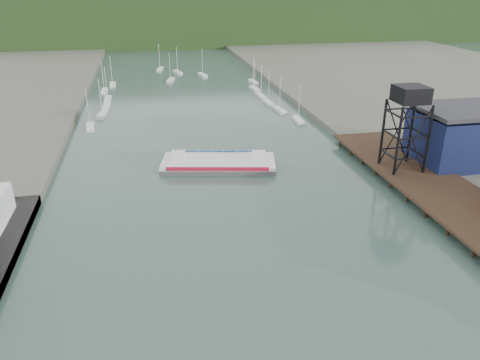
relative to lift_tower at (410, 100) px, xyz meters
name	(u,v)px	position (x,y,z in m)	size (l,w,h in m)	color
east_pier	(449,196)	(2.00, -13.00, -13.75)	(14.00, 70.00, 2.45)	black
lift_tower	(410,100)	(0.00, 0.00, 0.00)	(6.50, 6.50, 16.00)	black
blue_shed	(467,136)	(15.00, 2.00, -8.59)	(20.50, 14.50, 11.30)	#0B0D33
marina_sailboats	(184,93)	(-34.92, 80.46, -15.30)	(57.71, 92.65, 0.90)	silver
distant_hills	(154,21)	(-38.98, 243.35, -5.27)	(500.00, 120.00, 80.00)	black
chain_ferry	(219,163)	(-33.97, 12.45, -14.69)	(24.53, 13.71, 3.33)	#49494B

